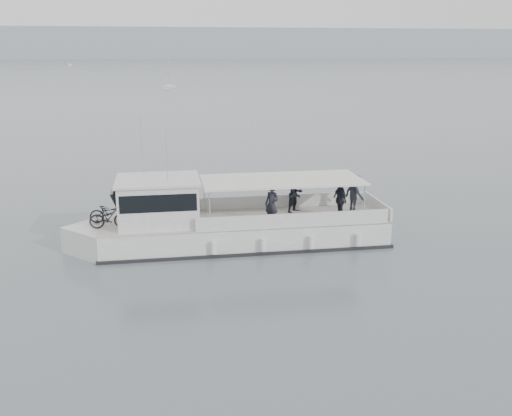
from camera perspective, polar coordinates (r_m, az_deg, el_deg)
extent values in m
plane|color=#525B60|center=(25.04, 9.28, -3.97)|extent=(1400.00, 1400.00, 0.00)
cube|color=#939EA8|center=(582.34, -9.38, 15.91)|extent=(1400.00, 90.00, 28.00)
cube|color=white|center=(25.16, -1.12, -2.55)|extent=(12.31, 3.36, 1.33)
cube|color=white|center=(25.08, -15.17, -3.18)|extent=(3.33, 3.33, 1.33)
cube|color=beige|center=(24.97, -1.13, -1.10)|extent=(12.31, 3.36, 0.06)
cube|color=black|center=(25.29, -1.12, -3.43)|extent=(12.51, 3.49, 0.18)
cube|color=white|center=(26.69, 2.29, 0.67)|extent=(8.19, 0.16, 0.61)
cube|color=white|center=(23.72, 3.83, -1.26)|extent=(8.19, 0.16, 0.61)
cube|color=white|center=(26.42, 12.06, 0.18)|extent=(0.13, 3.28, 0.61)
cube|color=white|center=(24.48, -9.71, 0.58)|extent=(3.30, 2.79, 1.84)
cube|color=black|center=(24.51, -13.43, 0.76)|extent=(0.59, 2.56, 1.19)
cube|color=black|center=(24.41, -9.74, 1.27)|extent=(3.09, 2.83, 0.72)
cube|color=white|center=(24.25, -9.81, 2.80)|extent=(3.50, 2.99, 0.10)
cube|color=silver|center=(24.82, 2.60, 2.82)|extent=(6.98, 3.12, 0.08)
cylinder|color=silver|center=(23.19, -4.64, -0.29)|extent=(0.06, 0.06, 1.69)
cylinder|color=silver|center=(25.95, -5.18, 1.42)|extent=(0.06, 0.06, 1.69)
cylinder|color=silver|center=(24.57, 10.76, 0.40)|extent=(0.06, 0.06, 1.69)
cylinder|color=silver|center=(27.20, 8.72, 1.96)|extent=(0.06, 0.06, 1.69)
cylinder|color=silver|center=(24.92, -11.37, 6.18)|extent=(0.03, 0.03, 2.66)
cylinder|color=silver|center=(23.33, -8.93, 5.16)|extent=(0.03, 0.03, 2.25)
cylinder|color=silver|center=(23.29, -4.23, -3.98)|extent=(0.25, 0.25, 0.51)
cylinder|color=silver|center=(23.54, 0.75, -3.71)|extent=(0.25, 0.25, 0.51)
cylinder|color=silver|center=(23.97, 5.58, -3.43)|extent=(0.25, 0.25, 0.51)
cylinder|color=silver|center=(24.56, 10.21, -3.14)|extent=(0.25, 0.25, 0.51)
imported|color=black|center=(25.10, -14.34, -0.41)|extent=(1.76, 0.62, 0.92)
imported|color=black|center=(24.31, -14.49, -0.87)|extent=(1.62, 0.47, 0.97)
imported|color=#23242F|center=(24.02, 1.59, 0.36)|extent=(0.74, 0.73, 1.72)
imported|color=#23242F|center=(25.87, 4.02, 1.43)|extent=(1.06, 1.02, 1.72)
imported|color=#23242F|center=(25.06, 8.37, 0.84)|extent=(0.62, 1.07, 1.72)
imported|color=#23242F|center=(26.32, 9.83, 1.48)|extent=(1.07, 1.28, 1.72)
cube|color=white|center=(335.07, -18.24, 13.43)|extent=(4.15, 6.32, 0.75)
cube|color=white|center=(335.06, -18.24, 13.49)|extent=(2.39, 2.61, 0.45)
cylinder|color=silver|center=(335.00, -18.29, 14.05)|extent=(0.08, 0.08, 6.65)
cube|color=white|center=(129.73, -8.66, 11.85)|extent=(3.19, 5.66, 0.75)
cube|color=white|center=(129.71, -8.66, 11.99)|extent=(1.99, 2.24, 0.45)
cylinder|color=silver|center=(129.57, -8.72, 13.29)|extent=(0.08, 0.08, 5.93)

